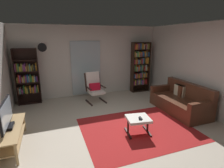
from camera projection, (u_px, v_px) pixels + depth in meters
ground_plane at (118, 128)px, 4.37m from camera, size 7.02×7.02×0.00m
wall_back at (90, 61)px, 6.66m from camera, size 5.60×0.06×2.60m
wall_right at (208, 70)px, 4.93m from camera, size 0.06×6.00×2.60m
glass_door_panel at (86, 68)px, 6.61m from camera, size 1.10×0.01×2.00m
area_rug at (138, 129)px, 4.33m from camera, size 2.66×2.11×0.01m
tv_stand at (9, 134)px, 3.55m from camera, size 0.50×1.35×0.45m
television at (6, 115)px, 3.43m from camera, size 0.20×0.94×0.56m
bookshelf_near_tv at (27, 77)px, 5.82m from camera, size 0.72×0.30×1.84m
bookshelf_near_sofa at (140, 66)px, 7.12m from camera, size 0.74×0.30×1.99m
leather_sofa at (180, 101)px, 5.33m from camera, size 0.86×1.84×0.86m
lounge_armchair at (94, 86)px, 6.08m from camera, size 0.64×0.72×1.02m
ottoman at (138, 120)px, 4.08m from camera, size 0.58×0.55×0.39m
tv_remote at (141, 118)px, 4.01m from camera, size 0.06×0.15×0.02m
cell_phone at (140, 119)px, 3.98m from camera, size 0.11×0.16×0.01m
wall_clock at (42, 47)px, 5.91m from camera, size 0.29×0.03×0.29m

